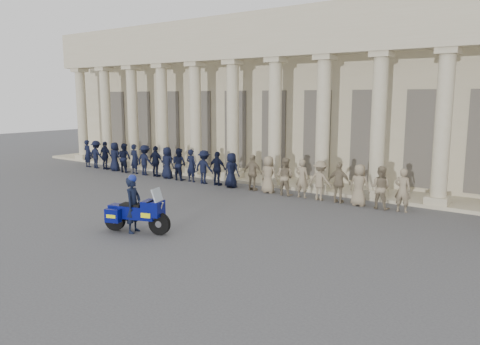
{
  "coord_description": "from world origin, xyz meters",
  "views": [
    {
      "loc": [
        10.96,
        -11.63,
        4.45
      ],
      "look_at": [
        0.67,
        2.41,
        1.6
      ],
      "focal_mm": 35.0,
      "sensor_mm": 36.0,
      "label": 1
    }
  ],
  "objects": [
    {
      "name": "ground",
      "position": [
        0.0,
        0.0,
        0.0
      ],
      "size": [
        90.0,
        90.0,
        0.0
      ],
      "primitive_type": "plane",
      "color": "#49494C",
      "rests_on": "ground"
    },
    {
      "name": "building",
      "position": [
        -0.0,
        14.74,
        4.52
      ],
      "size": [
        40.0,
        12.5,
        9.0
      ],
      "color": "#B8AC8A",
      "rests_on": "ground"
    },
    {
      "name": "officer_rank",
      "position": [
        -4.46,
        6.36,
        0.86
      ],
      "size": [
        20.39,
        0.65,
        1.72
      ],
      "color": "black",
      "rests_on": "ground"
    },
    {
      "name": "motorcycle",
      "position": [
        -0.58,
        -1.6,
        0.66
      ],
      "size": [
        2.32,
        1.3,
        1.54
      ],
      "rotation": [
        0.0,
        0.0,
        0.32
      ],
      "color": "black",
      "rests_on": "ground"
    },
    {
      "name": "rider",
      "position": [
        -0.71,
        -1.65,
        0.96
      ],
      "size": [
        0.63,
        0.78,
        1.94
      ],
      "rotation": [
        0.0,
        0.0,
        1.89
      ],
      "color": "black",
      "rests_on": "ground"
    }
  ]
}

